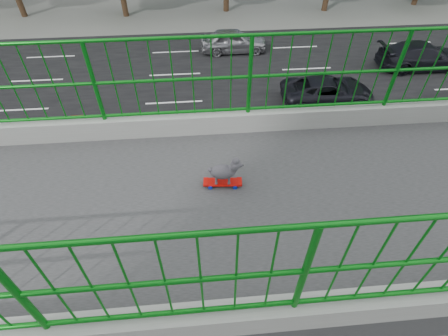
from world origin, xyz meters
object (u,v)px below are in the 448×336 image
Objects in this scene: skateboard at (223,183)px; car_2 at (327,91)px; car_1 at (70,141)px; car_3 at (422,56)px; poodle at (224,171)px; car_4 at (234,41)px.

car_2 is (-12.12, 6.47, -6.38)m from skateboard.
car_1 is at bearing 104.56° from car_2.
car_1 is 0.89× the size of car_3.
car_2 is (-12.12, 6.45, -6.59)m from poodle.
car_3 is 1.23× the size of car_4.
car_4 is (-9.60, 8.12, -0.05)m from car_1.
skateboard is 21.21m from car_3.
skateboard is 15.15m from car_2.
car_3 is at bearing -64.76° from car_2.
poodle is 21.26m from car_3.
poodle is 12.49m from car_1.
car_1 reaches higher than car_4.
car_2 is at bearing 156.52° from poodle.
poodle is 0.08× the size of car_3.
poodle reaches higher than car_1.
car_3 is (-15.32, 13.24, -6.49)m from poodle.
skateboard is at bearing 151.88° from car_2.
skateboard is at bearing 139.11° from car_3.
skateboard is 0.10× the size of car_2.
car_1 is 1.10× the size of car_4.
car_2 is at bearing 156.43° from skateboard.
car_2 is 1.13× the size of car_4.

